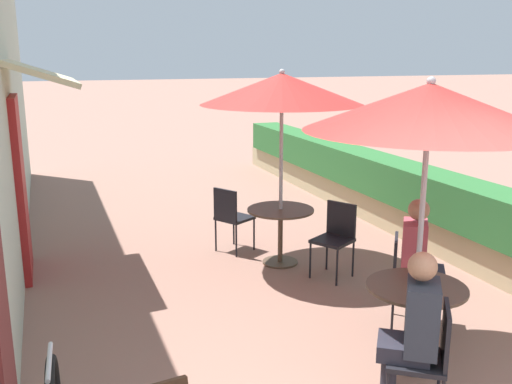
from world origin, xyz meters
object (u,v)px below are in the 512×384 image
(patio_umbrella_near, at_px, (429,107))
(patio_table_mid, at_px, (280,223))
(patio_umbrella_mid, at_px, (282,89))
(cafe_chair_mid_right, at_px, (231,214))
(cafe_chair_near_right, at_px, (406,273))
(seated_patron_near_right, at_px, (419,257))
(coffee_cup_near, at_px, (413,277))
(cafe_chair_near_left, at_px, (428,353))
(patio_table_near, at_px, (415,306))
(seated_patron_near_left, at_px, (413,329))
(cafe_chair_mid_left, at_px, (336,234))

(patio_umbrella_near, relative_size, patio_table_mid, 2.91)
(patio_umbrella_mid, relative_size, cafe_chair_mid_right, 2.74)
(cafe_chair_near_right, relative_size, seated_patron_near_right, 0.70)
(seated_patron_near_right, xyz_separation_m, cafe_chair_mid_right, (-1.02, 2.62, -0.17))
(coffee_cup_near, relative_size, cafe_chair_mid_right, 0.10)
(patio_umbrella_near, xyz_separation_m, cafe_chair_near_left, (-0.37, -0.66, -1.64))
(coffee_cup_near, height_order, patio_umbrella_mid, patio_umbrella_mid)
(seated_patron_near_right, height_order, patio_umbrella_mid, patio_umbrella_mid)
(cafe_chair_near_right, height_order, cafe_chair_mid_right, same)
(patio_table_near, xyz_separation_m, cafe_chair_near_right, (0.37, 0.66, -0.01))
(patio_table_near, xyz_separation_m, patio_umbrella_mid, (-0.11, 2.60, 1.63))
(patio_umbrella_near, height_order, patio_table_mid, patio_umbrella_near)
(seated_patron_near_right, relative_size, patio_umbrella_mid, 0.52)
(patio_umbrella_near, height_order, coffee_cup_near, patio_umbrella_near)
(patio_umbrella_near, relative_size, cafe_chair_near_left, 2.74)
(patio_table_near, height_order, cafe_chair_near_left, cafe_chair_near_left)
(cafe_chair_near_right, bearing_deg, cafe_chair_near_left, 5.82)
(cafe_chair_near_left, relative_size, coffee_cup_near, 9.67)
(seated_patron_near_right, distance_m, cafe_chair_mid_right, 2.81)
(cafe_chair_near_right, xyz_separation_m, patio_table_mid, (-0.48, 1.94, 0.01))
(patio_umbrella_mid, bearing_deg, cafe_chair_near_right, -76.15)
(patio_table_mid, bearing_deg, patio_umbrella_mid, 0.00)
(seated_patron_near_left, relative_size, coffee_cup_near, 13.89)
(seated_patron_near_left, bearing_deg, patio_umbrella_mid, 28.87)
(cafe_chair_near_right, xyz_separation_m, coffee_cup_near, (-0.36, -0.59, 0.23))
(patio_umbrella_near, xyz_separation_m, seated_patron_near_left, (-0.46, -0.59, -1.47))
(seated_patron_near_right, height_order, cafe_chair_mid_right, seated_patron_near_right)
(cafe_chair_near_right, bearing_deg, cafe_chair_mid_left, -143.41)
(cafe_chair_near_left, distance_m, coffee_cup_near, 0.85)
(patio_table_mid, distance_m, cafe_chair_mid_right, 0.75)
(seated_patron_near_left, xyz_separation_m, patio_umbrella_mid, (0.35, 3.19, 1.47))
(seated_patron_near_left, bearing_deg, cafe_chair_mid_left, 18.03)
(patio_table_near, distance_m, seated_patron_near_right, 0.77)
(patio_table_near, bearing_deg, seated_patron_near_left, -127.83)
(cafe_chair_near_left, bearing_deg, cafe_chair_mid_left, 20.25)
(patio_table_near, distance_m, cafe_chair_near_right, 0.75)
(cafe_chair_near_left, height_order, cafe_chair_near_right, same)
(patio_umbrella_mid, bearing_deg, seated_patron_near_right, -74.14)
(patio_table_near, height_order, cafe_chair_mid_right, cafe_chair_mid_right)
(cafe_chair_near_left, height_order, coffee_cup_near, cafe_chair_near_left)
(seated_patron_near_right, height_order, coffee_cup_near, seated_patron_near_right)
(patio_umbrella_near, bearing_deg, coffee_cup_near, 82.24)
(patio_table_mid, xyz_separation_m, patio_umbrella_mid, (0.00, 0.00, 1.63))
(seated_patron_near_left, bearing_deg, patio_table_mid, 28.87)
(seated_patron_near_left, xyz_separation_m, cafe_chair_mid_right, (-0.09, 3.80, -0.17))
(patio_table_mid, xyz_separation_m, cafe_chair_mid_left, (0.45, -0.61, -0.01))
(patio_umbrella_near, bearing_deg, seated_patron_near_left, -127.83)
(cafe_chair_near_left, xyz_separation_m, patio_table_mid, (0.26, 3.26, 0.01))
(cafe_chair_near_left, bearing_deg, patio_table_near, 5.82)
(seated_patron_near_left, distance_m, patio_umbrella_mid, 3.53)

